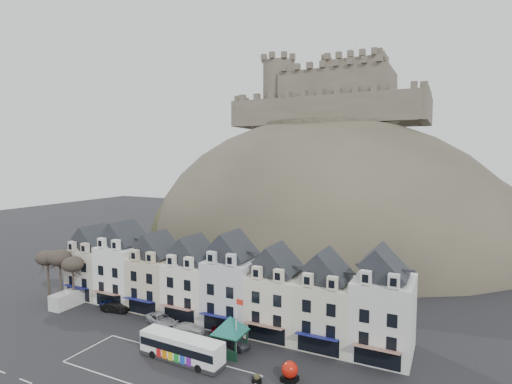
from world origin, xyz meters
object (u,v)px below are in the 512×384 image
at_px(bus, 182,347).
at_px(car_white, 189,328).
at_px(car_navy, 114,304).
at_px(car_maroon, 228,331).
at_px(car_silver, 160,319).
at_px(car_charcoal, 234,340).
at_px(white_van, 67,299).
at_px(bus_shelter, 230,325).
at_px(car_black, 115,307).
at_px(red_buoy, 290,371).
at_px(flagpole, 237,323).

distance_m(bus, car_white, 7.48).
bearing_deg(car_navy, bus, -119.87).
xyz_separation_m(car_white, car_maroon, (5.20, 1.39, 0.09)).
relative_size(car_silver, car_charcoal, 1.11).
bearing_deg(white_van, car_charcoal, -2.11).
relative_size(bus_shelter, car_black, 1.72).
relative_size(car_white, car_maroon, 1.02).
distance_m(red_buoy, car_maroon, 12.84).
xyz_separation_m(white_van, car_white, (22.87, 0.71, -0.55)).
relative_size(bus, car_silver, 2.07).
distance_m(red_buoy, white_van, 39.49).
relative_size(bus_shelter, car_navy, 1.66).
distance_m(car_black, car_white, 14.43).
bearing_deg(car_charcoal, car_navy, 104.77).
bearing_deg(bus_shelter, car_black, 169.60).
bearing_deg(bus_shelter, car_navy, 168.10).
relative_size(red_buoy, white_van, 0.41).
bearing_deg(bus, flagpole, 34.35).
relative_size(car_navy, car_black, 1.04).
relative_size(flagpole, car_charcoal, 1.58).
xyz_separation_m(bus_shelter, white_van, (-30.70, 1.79, -2.42)).
bearing_deg(flagpole, bus, -147.66).
xyz_separation_m(bus, red_buoy, (12.78, 1.58, -0.55)).
distance_m(car_navy, car_silver, 10.39).
bearing_deg(car_black, car_navy, 45.29).
bearing_deg(flagpole, car_maroon, 130.75).
bearing_deg(white_van, bus, -14.36).
relative_size(bus, car_black, 2.51).
bearing_deg(car_white, car_black, 75.03).
bearing_deg(car_charcoal, bus, 168.55).
distance_m(white_van, car_black, 8.65).
distance_m(car_navy, car_maroon, 20.80).
bearing_deg(bus, bus_shelter, 45.30).
distance_m(white_van, car_white, 22.89).
distance_m(car_silver, car_white, 5.31).
bearing_deg(car_maroon, bus, 148.09).
bearing_deg(car_charcoal, flagpole, -122.33).
bearing_deg(car_maroon, car_white, 84.40).
height_order(car_black, car_maroon, car_maroon).
relative_size(car_navy, car_silver, 0.86).
xyz_separation_m(red_buoy, car_white, (-16.40, 4.88, -0.46)).
distance_m(flagpole, car_maroon, 6.81).
height_order(bus_shelter, car_silver, bus_shelter).
bearing_deg(white_van, car_silver, 1.82).
relative_size(bus_shelter, flagpole, 0.99).
height_order(flagpole, car_navy, flagpole).
height_order(white_van, car_charcoal, white_van).
xyz_separation_m(flagpole, car_charcoal, (-1.74, 2.34, -3.45)).
height_order(flagpole, car_silver, flagpole).
distance_m(red_buoy, car_charcoal, 10.03).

